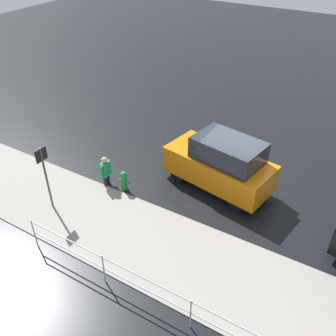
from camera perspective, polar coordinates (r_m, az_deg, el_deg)
name	(u,v)px	position (r m, az deg, el deg)	size (l,w,h in m)	color
ground_plane	(232,183)	(14.27, 9.79, -2.27)	(60.00, 60.00, 0.00)	black
kerb_strip	(177,256)	(11.40, 1.38, -13.26)	(24.00, 3.20, 0.04)	gray
moving_hatchback	(221,163)	(13.44, 8.11, 0.69)	(4.14, 2.36, 2.06)	orange
fire_hydrant	(124,181)	(13.59, -6.73, -1.99)	(0.42, 0.31, 0.80)	#197A2D
pedestrian	(106,170)	(13.77, -9.50, -0.27)	(0.28, 0.57, 1.22)	#1E8C4C
metal_railing	(144,285)	(9.85, -3.63, -17.37)	(7.97, 0.04, 1.05)	#B7BABF
sign_post	(45,170)	(12.67, -18.30, -0.26)	(0.07, 0.44, 2.40)	#4C4C51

